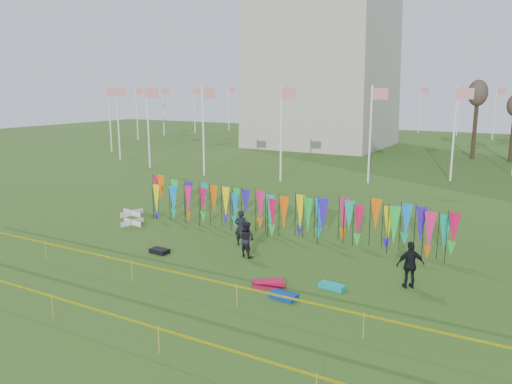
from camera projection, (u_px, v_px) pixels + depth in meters
The scene contains 13 objects.
ground at pixel (200, 273), 21.32m from camera, with size 160.00×160.00×0.00m, color #2E5016.
flagpole_ring at pixel (323, 116), 68.13m from camera, with size 57.40×56.16×8.00m.
banner_row at pixel (278, 209), 26.64m from camera, with size 18.64×0.64×2.31m.
caution_tape_near at pixel (162, 270), 19.43m from camera, with size 26.00×0.02×0.90m.
caution_tape_far at pixel (85, 307), 16.15m from camera, with size 26.00×0.02×0.90m.
box_kite at pixel (132, 218), 28.64m from camera, with size 0.81×0.81×0.89m.
person_left at pixel (241, 228), 24.89m from camera, with size 0.66×0.48×1.81m, color black.
person_mid at pixel (247, 239), 23.21m from camera, with size 0.82×0.51×1.70m, color black.
person_right at pixel (410, 265), 19.54m from camera, with size 1.11×0.63×1.90m, color black.
kite_bag_blue at pixel (283, 296), 18.69m from camera, with size 1.02×0.54×0.21m, color #0A33AC.
kite_bag_red at pixel (268, 284), 19.84m from camera, with size 1.23×0.57×0.23m, color #CC0D3C.
kite_bag_black at pixel (160, 251), 23.85m from camera, with size 0.91×0.53×0.21m, color black.
kite_bag_teal at pixel (332, 286), 19.63m from camera, with size 1.00×0.48×0.19m, color #0CA6A8.
Camera 1 is at (12.05, -16.34, 7.74)m, focal length 35.00 mm.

